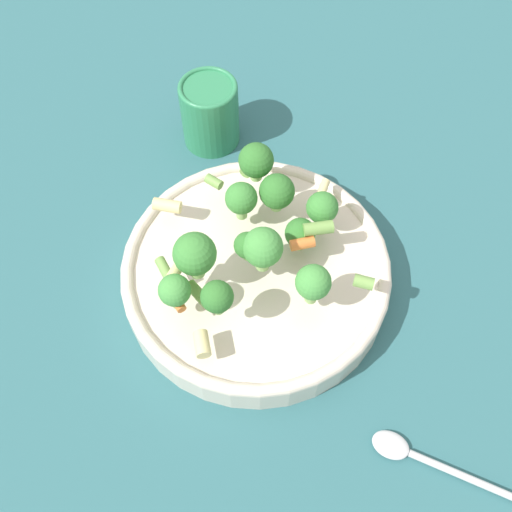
# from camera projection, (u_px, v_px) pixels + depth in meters

# --- Properties ---
(ground_plane) EXTENTS (3.00, 3.00, 0.00)m
(ground_plane) POSITION_uv_depth(u_px,v_px,m) (256.00, 282.00, 0.66)
(ground_plane) COLOR #2D6066
(bowl) EXTENTS (0.29, 0.29, 0.04)m
(bowl) POSITION_uv_depth(u_px,v_px,m) (256.00, 272.00, 0.64)
(bowl) COLOR beige
(bowl) RESTS_ON ground_plane
(pasta_salad) EXTENTS (0.23, 0.24, 0.08)m
(pasta_salad) POSITION_uv_depth(u_px,v_px,m) (254.00, 233.00, 0.59)
(pasta_salad) COLOR #8CB766
(pasta_salad) RESTS_ON bowl
(cup) EXTENTS (0.07, 0.07, 0.09)m
(cup) POSITION_uv_depth(u_px,v_px,m) (210.00, 112.00, 0.74)
(cup) COLOR #2D7F51
(cup) RESTS_ON ground_plane
(spoon) EXTENTS (0.06, 0.19, 0.01)m
(spoon) POSITION_uv_depth(u_px,v_px,m) (436.00, 464.00, 0.56)
(spoon) COLOR silver
(spoon) RESTS_ON ground_plane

